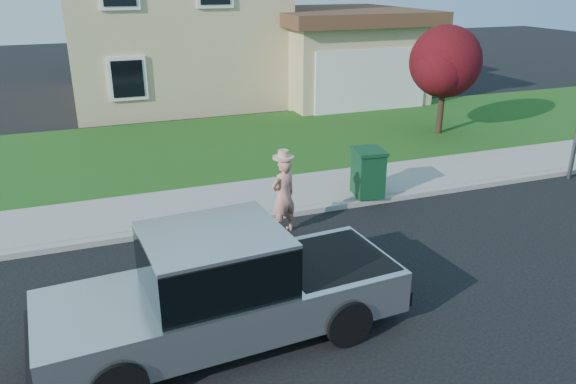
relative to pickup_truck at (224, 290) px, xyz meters
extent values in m
plane|color=black|center=(2.26, 0.94, -0.80)|extent=(80.00, 80.00, 0.00)
cube|color=gray|center=(3.26, 3.84, -0.74)|extent=(40.00, 0.20, 0.12)
cube|color=gray|center=(3.26, 4.94, -0.73)|extent=(40.00, 2.00, 0.15)
cube|color=#1B4C15|center=(3.26, 9.44, -0.75)|extent=(40.00, 7.00, 0.10)
cube|color=tan|center=(2.26, 17.94, 2.40)|extent=(8.00, 9.00, 6.40)
cube|color=tan|center=(8.76, 14.94, 0.80)|extent=(5.50, 6.00, 3.20)
cube|color=white|center=(8.76, 11.92, 0.45)|extent=(4.60, 0.12, 2.30)
cube|color=#4C2D1E|center=(8.76, 14.94, 2.60)|extent=(6.20, 6.80, 0.50)
cube|color=black|center=(0.06, 13.39, 0.80)|extent=(1.30, 0.10, 1.50)
cylinder|color=black|center=(-1.56, -0.93, -0.45)|extent=(0.73, 0.32, 0.71)
cylinder|color=black|center=(-1.68, 0.70, -0.45)|extent=(0.73, 0.32, 0.71)
cylinder|color=black|center=(1.59, -0.71, -0.45)|extent=(0.73, 0.32, 0.71)
cylinder|color=black|center=(1.48, 0.93, -0.45)|extent=(0.73, 0.32, 0.71)
cube|color=silver|center=(0.02, 0.00, -0.19)|extent=(5.19, 2.14, 0.64)
cube|color=black|center=(-0.11, -0.01, 0.49)|extent=(1.98, 1.79, 0.76)
cube|color=silver|center=(-0.11, -0.01, 0.88)|extent=(1.98, 1.79, 0.07)
cube|color=black|center=(1.71, 0.12, 0.12)|extent=(1.71, 1.62, 0.05)
cube|color=black|center=(-2.53, -0.18, -0.31)|extent=(0.23, 1.70, 0.36)
cube|color=black|center=(2.58, 0.18, -0.36)|extent=(0.23, 1.70, 0.22)
cube|color=black|center=(-0.89, 0.90, 0.40)|extent=(0.12, 0.20, 0.16)
imported|color=tan|center=(2.03, 3.12, 0.00)|extent=(0.67, 0.55, 1.59)
cylinder|color=tan|center=(2.03, 3.12, 0.81)|extent=(0.43, 0.43, 0.04)
cylinder|color=tan|center=(2.03, 3.12, 0.88)|extent=(0.21, 0.21, 0.15)
cylinder|color=black|center=(9.33, 8.27, 0.08)|extent=(0.20, 0.20, 1.57)
sphere|color=#4B1014|center=(9.33, 8.27, 1.60)|extent=(2.25, 2.25, 2.25)
sphere|color=#4B1014|center=(9.82, 8.56, 1.31)|extent=(1.66, 1.66, 1.66)
sphere|color=#4B1014|center=(8.94, 7.97, 1.40)|extent=(1.57, 1.57, 1.57)
cube|color=#0F371D|center=(4.45, 4.04, -0.14)|extent=(0.70, 0.79, 1.02)
cube|color=#0F371D|center=(4.45, 4.04, 0.41)|extent=(0.77, 0.86, 0.08)
camera|label=1|loc=(-1.55, -6.75, 4.16)|focal=35.00mm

